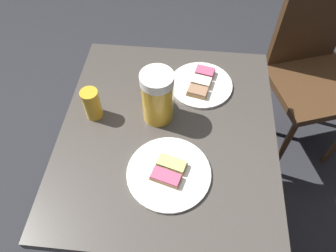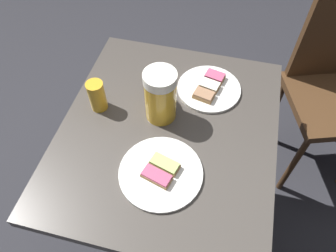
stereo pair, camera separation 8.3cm
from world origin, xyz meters
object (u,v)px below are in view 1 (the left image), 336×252
at_px(plate_near, 201,84).
at_px(beer_mug, 157,96).
at_px(plate_far, 169,173).
at_px(cafe_chair, 313,62).
at_px(beer_glass_small, 92,104).

height_order(plate_near, beer_mug, beer_mug).
xyz_separation_m(plate_far, beer_mug, (0.21, 0.06, 0.08)).
distance_m(plate_near, cafe_chair, 0.66).
height_order(plate_near, cafe_chair, cafe_chair).
relative_size(plate_near, plate_far, 0.91).
distance_m(plate_far, cafe_chair, 0.95).
distance_m(plate_near, beer_mug, 0.21).
bearing_deg(cafe_chair, plate_far, 31.82).
bearing_deg(plate_far, plate_near, -12.43).
height_order(plate_far, beer_mug, beer_mug).
bearing_deg(cafe_chair, beer_glass_small, 13.32).
xyz_separation_m(beer_glass_small, cafe_chair, (0.54, -0.84, -0.24)).
height_order(beer_mug, beer_glass_small, beer_mug).
relative_size(beer_mug, cafe_chair, 0.18).
height_order(plate_far, cafe_chair, cafe_chair).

